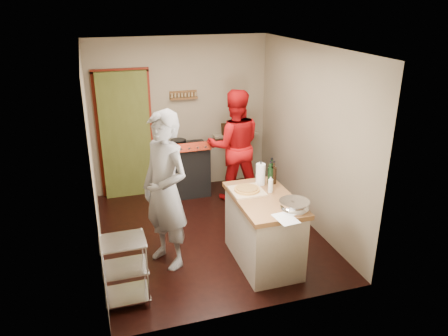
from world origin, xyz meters
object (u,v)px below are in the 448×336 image
(stove, at_px, (190,168))
(island, at_px, (264,228))
(person_red, at_px, (234,146))
(wire_shelving, at_px, (125,268))
(person_stripe, at_px, (165,191))

(stove, height_order, island, island)
(island, distance_m, person_red, 1.98)
(wire_shelving, height_order, person_stripe, person_stripe)
(stove, bearing_deg, island, -79.92)
(stove, xyz_separation_m, wire_shelving, (-1.33, -2.62, -0.01))
(wire_shelving, xyz_separation_m, island, (1.74, 0.30, 0.04))
(stove, distance_m, person_stripe, 2.18)
(stove, bearing_deg, person_red, -31.71)
(person_stripe, bearing_deg, island, 43.81)
(wire_shelving, relative_size, person_red, 0.43)
(stove, bearing_deg, person_stripe, -110.62)
(island, bearing_deg, person_stripe, 163.12)
(person_stripe, height_order, person_red, person_stripe)
(stove, distance_m, person_red, 0.91)
(stove, height_order, wire_shelving, stove)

